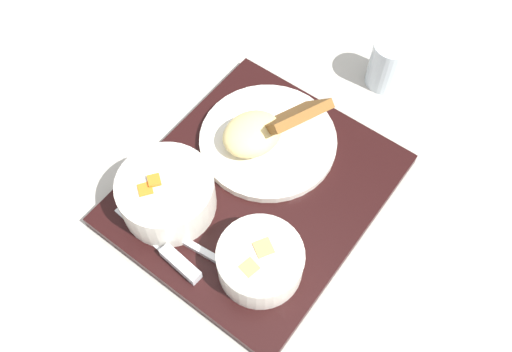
% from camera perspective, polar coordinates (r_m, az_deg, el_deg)
% --- Properties ---
extents(ground_plane, '(4.00, 4.00, 0.00)m').
position_cam_1_polar(ground_plane, '(0.81, 0.00, -1.77)').
color(ground_plane, '#ADA89E').
extents(serving_tray, '(0.39, 0.34, 0.02)m').
position_cam_1_polar(serving_tray, '(0.80, 0.00, -1.44)').
color(serving_tray, black).
rests_on(serving_tray, ground_plane).
extents(bowl_salad, '(0.13, 0.13, 0.07)m').
position_cam_1_polar(bowl_salad, '(0.76, -9.41, -1.79)').
color(bowl_salad, silver).
rests_on(bowl_salad, serving_tray).
extents(bowl_soup, '(0.12, 0.12, 0.05)m').
position_cam_1_polar(bowl_soup, '(0.71, 0.44, -8.84)').
color(bowl_soup, silver).
rests_on(bowl_soup, serving_tray).
extents(plate_main, '(0.21, 0.21, 0.08)m').
position_cam_1_polar(plate_main, '(0.82, 1.12, 4.30)').
color(plate_main, silver).
rests_on(plate_main, serving_tray).
extents(knife, '(0.02, 0.16, 0.02)m').
position_cam_1_polar(knife, '(0.75, -8.56, -8.60)').
color(knife, silver).
rests_on(knife, serving_tray).
extents(spoon, '(0.05, 0.16, 0.01)m').
position_cam_1_polar(spoon, '(0.76, -8.66, -6.12)').
color(spoon, silver).
rests_on(spoon, serving_tray).
extents(glass_water, '(0.06, 0.06, 0.09)m').
position_cam_1_polar(glass_water, '(0.93, 13.69, 11.23)').
color(glass_water, silver).
rests_on(glass_water, ground_plane).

